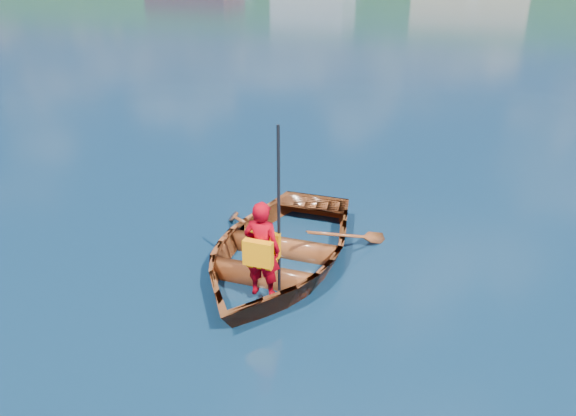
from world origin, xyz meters
The scene contains 3 objects.
ground centered at (0.00, 0.00, 0.00)m, with size 600.00×600.00×0.00m.
rowboat centered at (0.95, 0.04, 0.21)m, with size 2.54×3.53×0.73m.
child_paddler centered at (1.11, -0.86, 0.69)m, with size 0.43×0.34×2.01m.
Camera 1 is at (3.28, -6.03, 3.68)m, focal length 35.00 mm.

